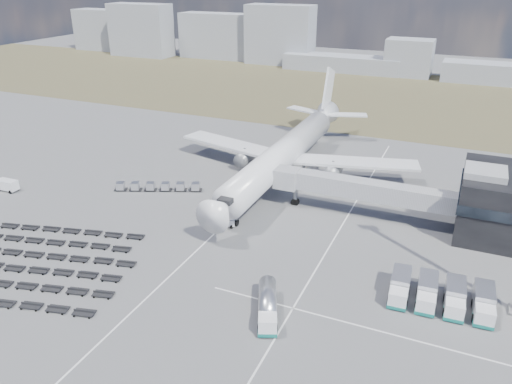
% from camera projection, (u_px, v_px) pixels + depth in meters
% --- Properties ---
extents(ground, '(420.00, 420.00, 0.00)m').
position_uv_depth(ground, '(210.00, 251.00, 74.77)').
color(ground, '#565659').
rests_on(ground, ground).
extents(grass_strip, '(420.00, 90.00, 0.01)m').
position_uv_depth(grass_strip, '(367.00, 95.00, 166.71)').
color(grass_strip, brown).
rests_on(grass_strip, ground).
extents(lane_markings, '(47.12, 110.00, 0.01)m').
position_uv_depth(lane_markings, '(278.00, 255.00, 73.71)').
color(lane_markings, silver).
rests_on(lane_markings, ground).
extents(jet_bridge, '(30.30, 3.80, 7.05)m').
position_uv_depth(jet_bridge, '(350.00, 187.00, 83.97)').
color(jet_bridge, '#939399').
rests_on(jet_bridge, ground).
extents(airliner, '(51.59, 64.53, 17.62)m').
position_uv_depth(airliner, '(287.00, 152.00, 99.66)').
color(airliner, silver).
rests_on(airliner, ground).
extents(skyline, '(311.20, 23.24, 25.61)m').
position_uv_depth(skyline, '(357.00, 46.00, 202.76)').
color(skyline, '#91959E').
rests_on(skyline, ground).
extents(fuel_tanker, '(5.46, 9.08, 2.87)m').
position_uv_depth(fuel_tanker, '(268.00, 305.00, 60.48)').
color(fuel_tanker, silver).
rests_on(fuel_tanker, ground).
extents(pushback_tug, '(3.44, 2.70, 1.39)m').
position_uv_depth(pushback_tug, '(226.00, 223.00, 81.71)').
color(pushback_tug, silver).
rests_on(pushback_tug, ground).
extents(utility_van, '(4.11, 1.92, 2.19)m').
position_uv_depth(utility_van, '(8.00, 185.00, 94.67)').
color(utility_van, silver).
rests_on(utility_van, ground).
extents(catering_truck, '(4.17, 6.15, 2.62)m').
position_uv_depth(catering_truck, '(313.00, 178.00, 97.27)').
color(catering_truck, silver).
rests_on(catering_truck, ground).
extents(service_trucks_near, '(12.66, 7.45, 2.73)m').
position_uv_depth(service_trucks_near, '(441.00, 295.00, 62.35)').
color(service_trucks_near, silver).
rests_on(service_trucks_near, ground).
extents(uld_row, '(15.94, 7.71, 1.51)m').
position_uv_depth(uld_row, '(158.00, 187.00, 94.69)').
color(uld_row, black).
rests_on(uld_row, ground).
extents(baggage_dollies, '(31.09, 26.11, 0.65)m').
position_uv_depth(baggage_dollies, '(34.00, 262.00, 71.33)').
color(baggage_dollies, black).
rests_on(baggage_dollies, ground).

